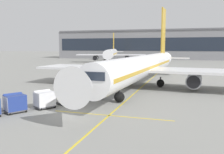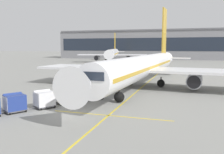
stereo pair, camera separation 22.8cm
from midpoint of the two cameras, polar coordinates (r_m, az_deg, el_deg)
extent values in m
plane|color=gray|center=(24.63, -9.43, -8.56)|extent=(600.00, 600.00, 0.00)
cylinder|color=white|center=(39.52, 6.85, 2.44)|extent=(5.94, 37.35, 3.54)
cube|color=gold|center=(39.52, 6.85, 2.44)|extent=(5.88, 35.87, 0.42)
cone|color=white|center=(20.47, -7.05, -1.82)|extent=(3.59, 3.75, 3.36)
cone|color=white|center=(60.49, 11.78, 4.17)|extent=(3.37, 5.85, 3.01)
cube|color=white|center=(43.70, -5.10, 2.20)|extent=(18.11, 8.57, 0.36)
cylinder|color=#93969E|center=(42.48, -3.59, 0.34)|extent=(2.50, 4.97, 2.20)
cylinder|color=black|center=(40.26, -5.04, -0.04)|extent=(1.87, 0.24, 1.87)
cube|color=white|center=(39.34, 20.79, 1.23)|extent=(18.11, 8.57, 0.36)
cylinder|color=#93969E|center=(38.77, 18.36, -0.65)|extent=(2.50, 4.97, 2.20)
cylinder|color=black|center=(36.33, 18.19, -1.13)|extent=(1.87, 0.24, 1.87)
cube|color=gold|center=(59.11, 11.71, 9.95)|extent=(0.57, 4.47, 11.16)
cube|color=white|center=(58.80, 11.52, 4.36)|extent=(12.18, 3.75, 0.20)
cube|color=#1E2633|center=(22.60, -4.15, 0.41)|extent=(2.58, 1.75, 0.78)
cylinder|color=#47474C|center=(29.20, 1.48, -3.67)|extent=(0.22, 0.22, 1.04)
sphere|color=black|center=(29.30, 1.48, -4.67)|extent=(1.28, 1.28, 1.28)
cylinder|color=#47474C|center=(42.24, 3.92, -0.36)|extent=(0.22, 0.22, 1.04)
sphere|color=black|center=(42.31, 3.91, -1.06)|extent=(1.28, 1.28, 1.28)
cylinder|color=#47474C|center=(41.04, 11.04, -0.69)|extent=(0.22, 0.22, 1.04)
sphere|color=black|center=(41.11, 11.02, -1.41)|extent=(1.28, 1.28, 1.28)
cube|color=#A3A8B2|center=(30.82, -5.25, -4.38)|extent=(3.27, 3.70, 0.44)
cube|color=black|center=(30.53, -7.11, -3.42)|extent=(0.80, 0.81, 0.70)
cylinder|color=#333338|center=(30.87, -6.02, -3.20)|extent=(0.08, 0.08, 0.80)
cube|color=#A3A8B2|center=(31.16, -3.57, -1.53)|extent=(3.43, 4.32, 2.60)
cube|color=black|center=(31.14, -3.57, -1.37)|extent=(3.23, 4.12, 2.44)
cube|color=#333338|center=(30.78, -3.11, -1.41)|extent=(2.72, 3.79, 2.62)
cube|color=#333338|center=(31.50, -4.02, -1.22)|extent=(2.72, 3.79, 2.62)
cylinder|color=black|center=(30.90, -2.64, -4.74)|extent=(0.49, 0.57, 0.56)
cylinder|color=black|center=(32.10, -4.15, -4.31)|extent=(0.49, 0.57, 0.56)
cylinder|color=black|center=(29.64, -6.44, -5.29)|extent=(0.49, 0.57, 0.56)
cylinder|color=black|center=(30.88, -7.85, -4.81)|extent=(0.49, 0.57, 0.56)
cube|color=#515156|center=(29.23, -10.88, -5.69)|extent=(2.40, 2.54, 0.12)
cylinder|color=#4C4C51|center=(28.58, -13.21, -6.06)|extent=(0.42, 0.64, 0.07)
cube|color=silver|center=(29.06, -10.92, -4.13)|extent=(2.26, 2.40, 1.50)
cube|color=silver|center=(29.32, -11.36, -3.00)|extent=(1.65, 2.01, 0.74)
cube|color=silver|center=(28.59, -12.57, -4.36)|extent=(1.25, 0.77, 1.38)
sphere|color=black|center=(29.43, -12.90, -5.77)|extent=(0.30, 0.30, 0.30)
sphere|color=black|center=(28.28, -11.55, -6.26)|extent=(0.30, 0.30, 0.30)
sphere|color=black|center=(30.21, -10.24, -5.37)|extent=(0.30, 0.30, 0.30)
sphere|color=black|center=(29.09, -8.82, -5.82)|extent=(0.30, 0.30, 0.30)
cube|color=#515156|center=(27.72, -15.53, -6.52)|extent=(2.40, 2.54, 0.12)
cylinder|color=#4C4C51|center=(27.17, -18.09, -6.91)|extent=(0.42, 0.64, 0.07)
cube|color=silver|center=(27.55, -15.59, -4.88)|extent=(2.26, 2.40, 1.50)
cube|color=silver|center=(27.81, -16.00, -3.68)|extent=(1.65, 2.01, 0.74)
cube|color=silver|center=(27.15, -17.42, -5.12)|extent=(1.25, 0.77, 1.38)
sphere|color=black|center=(28.01, -17.63, -6.58)|extent=(0.30, 0.30, 0.30)
sphere|color=black|center=(26.80, -16.41, -7.14)|extent=(0.30, 0.30, 0.30)
sphere|color=black|center=(28.68, -14.70, -6.16)|extent=(0.30, 0.30, 0.30)
sphere|color=black|center=(27.50, -13.39, -6.69)|extent=(0.30, 0.30, 0.30)
cube|color=#515156|center=(26.87, -21.72, -7.19)|extent=(2.40, 2.54, 0.12)
cylinder|color=#4C4C51|center=(26.46, -24.48, -7.57)|extent=(0.42, 0.64, 0.07)
cube|color=navy|center=(26.69, -21.80, -5.51)|extent=(2.26, 2.40, 1.50)
cube|color=navy|center=(26.97, -22.16, -4.26)|extent=(1.65, 2.01, 0.74)
cube|color=silver|center=(26.39, -23.78, -5.74)|extent=(1.25, 0.77, 1.38)
sphere|color=black|center=(27.26, -23.81, -7.22)|extent=(0.30, 0.30, 0.30)
sphere|color=black|center=(26.01, -22.86, -7.85)|extent=(0.30, 0.30, 0.30)
sphere|color=black|center=(27.78, -20.65, -6.82)|extent=(0.30, 0.30, 0.30)
sphere|color=black|center=(26.55, -19.57, -7.40)|extent=(0.30, 0.30, 0.30)
sphere|color=black|center=(25.67, -24.83, -8.14)|extent=(0.30, 0.30, 0.30)
cylinder|color=black|center=(29.11, -10.17, -5.28)|extent=(0.15, 0.15, 0.86)
cylinder|color=black|center=(29.24, -9.93, -5.22)|extent=(0.15, 0.15, 0.86)
cube|color=yellow|center=(29.03, -10.08, -3.86)|extent=(0.33, 0.43, 0.58)
cube|color=white|center=(29.12, -10.26, -3.83)|extent=(0.10, 0.33, 0.08)
sphere|color=#9E7051|center=(28.96, -10.10, -3.06)|extent=(0.21, 0.21, 0.21)
sphere|color=yellow|center=(28.95, -10.10, -2.93)|extent=(0.23, 0.23, 0.23)
cylinder|color=yellow|center=(28.87, -10.39, -4.03)|extent=(0.09, 0.09, 0.56)
cylinder|color=yellow|center=(29.22, -9.76, -3.88)|extent=(0.09, 0.09, 0.56)
cylinder|color=#333847|center=(28.91, -14.45, -5.48)|extent=(0.15, 0.15, 0.86)
cylinder|color=#333847|center=(29.02, -14.73, -5.44)|extent=(0.15, 0.15, 0.86)
cube|color=yellow|center=(28.82, -14.64, -4.06)|extent=(0.41, 0.29, 0.58)
cube|color=white|center=(28.73, -14.80, -4.10)|extent=(0.34, 0.06, 0.08)
sphere|color=brown|center=(28.75, -14.66, -3.26)|extent=(0.21, 0.21, 0.21)
sphere|color=yellow|center=(28.74, -14.67, -3.12)|extent=(0.23, 0.23, 0.23)
cylinder|color=yellow|center=(28.68, -14.26, -4.20)|extent=(0.09, 0.09, 0.56)
cylinder|color=yellow|center=(28.98, -15.00, -4.11)|extent=(0.09, 0.09, 0.56)
cube|color=black|center=(41.93, -4.68, -1.99)|extent=(0.64, 0.64, 0.05)
cone|color=orange|center=(41.87, -4.69, -1.50)|extent=(0.51, 0.51, 0.67)
cylinder|color=white|center=(41.87, -4.69, -1.45)|extent=(0.28, 0.28, 0.08)
cube|color=black|center=(42.94, -4.43, -1.77)|extent=(0.69, 0.69, 0.05)
cone|color=orange|center=(42.89, -4.43, -1.26)|extent=(0.55, 0.55, 0.72)
cylinder|color=white|center=(42.88, -4.43, -1.21)|extent=(0.30, 0.30, 0.09)
cube|color=black|center=(41.10, -2.52, -2.15)|extent=(0.71, 0.71, 0.05)
cone|color=orange|center=(41.04, -2.52, -1.60)|extent=(0.57, 0.57, 0.74)
cylinder|color=white|center=(41.04, -2.52, -1.55)|extent=(0.31, 0.31, 0.09)
cube|color=yellow|center=(39.97, 6.54, -2.48)|extent=(0.20, 110.00, 0.01)
cube|color=yellow|center=(23.92, -0.57, -8.93)|extent=(12.00, 0.20, 0.01)
cube|color=gray|center=(135.83, 14.85, 7.16)|extent=(131.78, 15.76, 14.86)
cube|color=#1E2633|center=(127.91, 14.71, 7.35)|extent=(127.83, 0.10, 6.69)
cube|color=slate|center=(134.53, 14.92, 10.48)|extent=(130.47, 13.40, 0.70)
cylinder|color=white|center=(103.24, -0.26, 5.48)|extent=(10.00, 28.97, 3.60)
cube|color=gold|center=(103.24, -0.26, 5.48)|extent=(9.78, 27.86, 0.43)
cone|color=white|center=(87.05, -1.07, 5.18)|extent=(4.14, 4.28, 3.42)
cone|color=white|center=(120.52, 0.37, 5.83)|extent=(4.28, 6.30, 3.06)
cube|color=white|center=(104.82, -4.38, 5.18)|extent=(14.68, 8.72, 0.36)
cylinder|color=#93969E|center=(104.16, -3.89, 4.46)|extent=(3.02, 4.16, 2.23)
cylinder|color=black|center=(102.25, -4.04, 4.41)|extent=(1.88, 0.54, 1.90)
cube|color=white|center=(103.69, 3.97, 5.17)|extent=(14.68, 8.72, 0.36)
cylinder|color=#93969E|center=(103.17, 3.42, 4.44)|extent=(3.02, 4.16, 2.23)
cylinder|color=black|center=(101.24, 3.41, 4.39)|extent=(1.88, 0.54, 1.90)
cube|color=gold|center=(119.08, 0.33, 8.12)|extent=(1.05, 3.44, 8.67)
cube|color=white|center=(118.79, 0.32, 5.94)|extent=(9.62, 4.35, 0.20)
cube|color=#1E2633|center=(89.55, -0.92, 5.58)|extent=(2.82, 2.15, 0.79)
cylinder|color=#47474C|center=(94.71, -0.65, 3.87)|extent=(0.22, 0.22, 1.22)
sphere|color=black|center=(94.74, -0.65, 3.50)|extent=(1.50, 1.50, 1.50)
cylinder|color=#47474C|center=(105.01, -1.67, 4.18)|extent=(0.22, 0.22, 1.22)
sphere|color=black|center=(105.05, -1.67, 3.85)|extent=(1.50, 1.50, 1.50)
cylinder|color=#47474C|center=(104.61, 1.28, 4.17)|extent=(0.22, 0.22, 1.22)
sphere|color=black|center=(104.64, 1.28, 3.84)|extent=(1.50, 1.50, 1.50)
camera|label=1|loc=(0.11, -90.21, -0.03)|focal=39.42mm
camera|label=2|loc=(0.11, 89.79, 0.03)|focal=39.42mm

